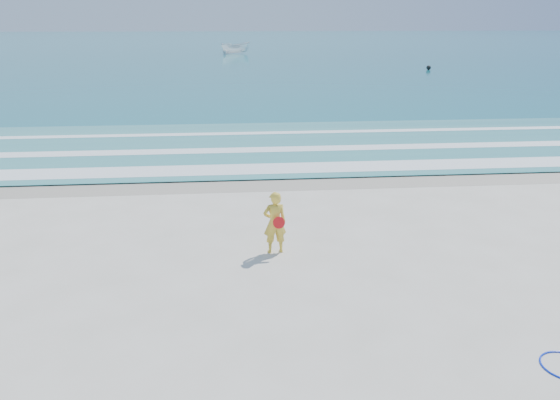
{
  "coord_description": "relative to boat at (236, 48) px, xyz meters",
  "views": [
    {
      "loc": [
        -0.39,
        -8.22,
        5.14
      ],
      "look_at": [
        0.74,
        4.0,
        1.0
      ],
      "focal_mm": 35.0,
      "sensor_mm": 36.0,
      "label": 1
    }
  ],
  "objects": [
    {
      "name": "foam_mid",
      "position": [
        -0.69,
        -60.04,
        -0.81
      ],
      "size": [
        400.0,
        0.9,
        0.01
      ],
      "primitive_type": "cube",
      "color": "white",
      "rests_on": "shallow"
    },
    {
      "name": "foam_far",
      "position": [
        -0.69,
        -56.74,
        -0.81
      ],
      "size": [
        400.0,
        0.6,
        0.01
      ],
      "primitive_type": "cube",
      "color": "white",
      "rests_on": "shallow"
    },
    {
      "name": "buoy",
      "position": [
        18.93,
        -26.97,
        -0.6
      ],
      "size": [
        0.45,
        0.45,
        0.45
      ],
      "primitive_type": "sphere",
      "color": "black",
      "rests_on": "ocean"
    },
    {
      "name": "foam_near",
      "position": [
        -0.69,
        -62.94,
        -0.81
      ],
      "size": [
        400.0,
        1.4,
        0.01
      ],
      "primitive_type": "cube",
      "color": "white",
      "rests_on": "shallow"
    },
    {
      "name": "woman",
      "position": [
        -0.14,
        -70.0,
        -0.14
      ],
      "size": [
        0.56,
        0.42,
        1.45
      ],
      "color": "yellow",
      "rests_on": "ground"
    },
    {
      "name": "wet_sand",
      "position": [
        -0.69,
        -64.24,
        -0.86
      ],
      "size": [
        400.0,
        2.4,
        0.0
      ],
      "primitive_type": "cube",
      "color": "#B2A893",
      "rests_on": "ground"
    },
    {
      "name": "ocean",
      "position": [
        -0.69,
        31.76,
        -0.84
      ],
      "size": [
        400.0,
        190.0,
        0.04
      ],
      "primitive_type": "cube",
      "color": "#19727F",
      "rests_on": "ground"
    },
    {
      "name": "boat",
      "position": [
        0.0,
        0.0,
        0.0
      ],
      "size": [
        4.53,
        2.62,
        1.65
      ],
      "primitive_type": "imported",
      "rotation": [
        0.0,
        0.0,
        1.82
      ],
      "color": "white",
      "rests_on": "ocean"
    },
    {
      "name": "shallow",
      "position": [
        -0.69,
        -59.24,
        -0.82
      ],
      "size": [
        400.0,
        10.0,
        0.01
      ],
      "primitive_type": "cube",
      "color": "#59B7AD",
      "rests_on": "ocean"
    },
    {
      "name": "ground",
      "position": [
        -0.69,
        -73.24,
        -0.86
      ],
      "size": [
        400.0,
        400.0,
        0.0
      ],
      "primitive_type": "plane",
      "color": "silver",
      "rests_on": "ground"
    }
  ]
}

